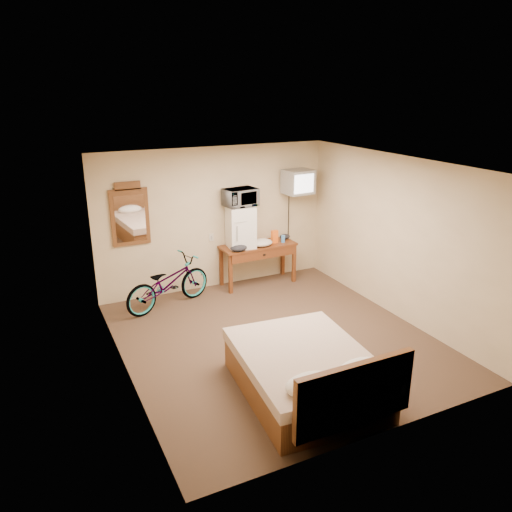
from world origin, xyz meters
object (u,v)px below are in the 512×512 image
object	(u,v)px
crt_television	(298,182)
wall_mirror	(130,215)
desk	(259,251)
mini_fridge	(241,227)
bicycle	(168,283)
blue_cup	(283,239)
microwave	(240,197)
bed	(308,373)

from	to	relation	value
crt_television	wall_mirror	xyz separation A→B (m)	(-2.98, 0.25, -0.34)
desk	mini_fridge	distance (m)	0.59
bicycle	blue_cup	bearing A→B (deg)	-103.90
blue_cup	desk	bearing A→B (deg)	174.99
crt_television	microwave	bearing A→B (deg)	178.77
crt_television	bed	bearing A→B (deg)	-118.04
crt_television	bicycle	xyz separation A→B (m)	(-2.56, -0.26, -1.41)
blue_cup	wall_mirror	xyz separation A→B (m)	(-2.66, 0.31, 0.67)
mini_fridge	microwave	bearing A→B (deg)	56.34
bed	mini_fridge	bearing A→B (deg)	78.66
microwave	wall_mirror	world-z (taller)	wall_mirror
desk	bicycle	distance (m)	1.79
microwave	blue_cup	size ratio (longest dim) A/B	4.23
wall_mirror	bed	world-z (taller)	wall_mirror
crt_television	bicycle	world-z (taller)	crt_television
desk	crt_television	bearing A→B (deg)	1.56
desk	bed	xyz separation A→B (m)	(-1.02, -3.38, -0.33)
mini_fridge	bicycle	size ratio (longest dim) A/B	0.47
wall_mirror	bed	distance (m)	4.02
bicycle	bed	bearing A→B (deg)	174.46
microwave	bed	size ratio (longest dim) A/B	0.27
mini_fridge	wall_mirror	distance (m)	1.90
mini_fridge	microwave	xyz separation A→B (m)	(0.00, 0.00, 0.52)
mini_fridge	crt_television	size ratio (longest dim) A/B	1.22
crt_television	wall_mirror	world-z (taller)	crt_television
bed	microwave	bearing A→B (deg)	78.66
bicycle	bed	world-z (taller)	bed
mini_fridge	wall_mirror	size ratio (longest dim) A/B	0.71
microwave	bed	world-z (taller)	microwave
desk	blue_cup	bearing A→B (deg)	-5.01
mini_fridge	bed	world-z (taller)	mini_fridge
crt_television	bicycle	bearing A→B (deg)	-174.29
microwave	bed	xyz separation A→B (m)	(-0.69, -3.43, -1.35)
wall_mirror	bed	bearing A→B (deg)	-72.31
blue_cup	crt_television	xyz separation A→B (m)	(0.32, 0.06, 1.01)
microwave	bed	distance (m)	3.75
mini_fridge	microwave	size ratio (longest dim) A/B	1.34
desk	blue_cup	size ratio (longest dim) A/B	10.56
crt_television	desk	bearing A→B (deg)	-178.44
microwave	blue_cup	distance (m)	1.16
microwave	wall_mirror	distance (m)	1.87
mini_fridge	crt_television	xyz separation A→B (m)	(1.13, -0.02, 0.71)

